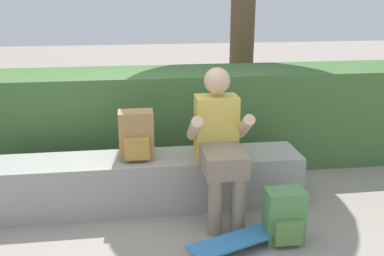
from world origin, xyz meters
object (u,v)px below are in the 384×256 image
Objects in this scene: skateboard_near_person at (241,239)px; backpack_on_ground at (284,217)px; bench_main at (148,181)px; backpack_on_bench at (136,136)px; person_skater at (220,140)px.

skateboard_near_person is 0.36m from backpack_on_ground.
bench_main is 6.48× the size of backpack_on_bench.
backpack_on_ground is at bearing -35.86° from bench_main.
backpack_on_ground is (0.39, -0.48, -0.45)m from person_skater.
bench_main reaches higher than skateboard_near_person.
bench_main is 0.42m from backpack_on_bench.
backpack_on_bench reaches higher than backpack_on_ground.
backpack_on_bench is (-0.71, 0.75, 0.56)m from skateboard_near_person.
skateboard_near_person is 2.05× the size of backpack_on_bench.
skateboard_near_person is at bearing -83.83° from person_skater.
bench_main is at bearing 6.41° from backpack_on_bench.
person_skater is (0.57, -0.21, 0.42)m from bench_main.
bench_main is at bearing 159.37° from person_skater.
backpack_on_ground is (0.96, -0.69, -0.03)m from bench_main.
bench_main reaches higher than backpack_on_ground.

